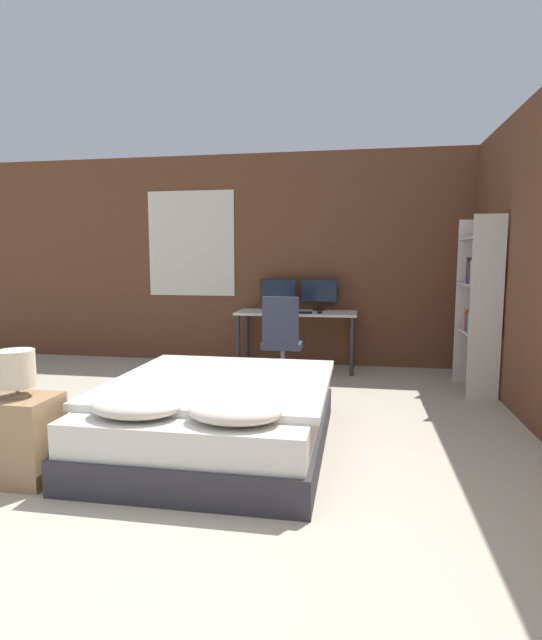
# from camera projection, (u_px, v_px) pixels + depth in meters

# --- Properties ---
(ground_plane) EXTENTS (20.00, 20.00, 0.00)m
(ground_plane) POSITION_uv_depth(u_px,v_px,m) (196.00, 564.00, 2.24)
(ground_plane) COLOR #B2A893
(wall_back) EXTENTS (12.00, 0.08, 2.70)m
(wall_back) POSITION_uv_depth(u_px,v_px,m) (302.00, 260.00, 6.41)
(wall_back) COLOR brown
(wall_back) RESTS_ON ground_plane
(bed) EXTENTS (1.58, 1.91, 0.56)m
(bed) POSITION_uv_depth(u_px,v_px,m) (218.00, 414.00, 3.61)
(bed) COLOR #2D2D33
(bed) RESTS_ON ground_plane
(nightstand) EXTENTS (0.43, 0.35, 0.53)m
(nightstand) POSITION_uv_depth(u_px,v_px,m) (20.00, 439.00, 3.07)
(nightstand) COLOR #997551
(nightstand) RESTS_ON ground_plane
(bedside_lamp) EXTENTS (0.22, 0.22, 0.29)m
(bedside_lamp) POSITION_uv_depth(u_px,v_px,m) (16.00, 369.00, 3.01)
(bedside_lamp) COLOR gray
(bedside_lamp) RESTS_ON nightstand
(desk) EXTENTS (1.47, 0.60, 0.72)m
(desk) POSITION_uv_depth(u_px,v_px,m) (297.00, 319.00, 6.14)
(desk) COLOR beige
(desk) RESTS_ON ground_plane
(monitor_left) EXTENTS (0.46, 0.16, 0.39)m
(monitor_left) POSITION_uv_depth(u_px,v_px,m) (278.00, 292.00, 6.34)
(monitor_left) COLOR black
(monitor_left) RESTS_ON desk
(monitor_right) EXTENTS (0.46, 0.16, 0.39)m
(monitor_right) POSITION_uv_depth(u_px,v_px,m) (319.00, 292.00, 6.25)
(monitor_right) COLOR black
(monitor_right) RESTS_ON desk
(keyboard) EXTENTS (0.41, 0.13, 0.02)m
(keyboard) POSITION_uv_depth(u_px,v_px,m) (295.00, 312.00, 5.94)
(keyboard) COLOR black
(keyboard) RESTS_ON desk
(computer_mouse) EXTENTS (0.07, 0.05, 0.04)m
(computer_mouse) POSITION_uv_depth(u_px,v_px,m) (319.00, 312.00, 5.89)
(computer_mouse) COLOR black
(computer_mouse) RESTS_ON desk
(office_chair) EXTENTS (0.52, 0.52, 0.97)m
(office_chair) POSITION_uv_depth(u_px,v_px,m) (282.00, 350.00, 5.48)
(office_chair) COLOR black
(office_chair) RESTS_ON ground_plane
(bookshelf) EXTENTS (0.30, 0.73, 1.78)m
(bookshelf) POSITION_uv_depth(u_px,v_px,m) (480.00, 297.00, 5.01)
(bookshelf) COLOR beige
(bookshelf) RESTS_ON ground_plane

